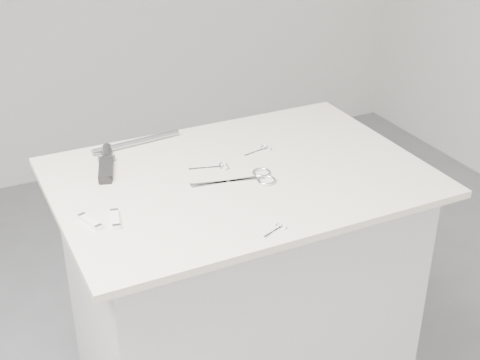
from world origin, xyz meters
name	(u,v)px	position (x,y,z in m)	size (l,w,h in m)	color
plinth	(240,310)	(0.00, 0.00, 0.45)	(0.90, 0.60, 0.90)	#B7B7B5
display_board	(240,177)	(0.00, 0.00, 0.91)	(1.00, 0.70, 0.02)	beige
large_shears	(251,178)	(0.01, -0.04, 0.92)	(0.23, 0.10, 0.01)	silver
embroidery_scissors_a	(216,167)	(-0.04, 0.06, 0.92)	(0.11, 0.06, 0.00)	silver
embroidery_scissors_b	(261,150)	(0.12, 0.11, 0.92)	(0.10, 0.05, 0.00)	silver
tiny_scissors	(277,229)	(-0.05, -0.29, 0.92)	(0.07, 0.04, 0.00)	silver
sheathed_knife	(106,162)	(-0.31, 0.22, 0.93)	(0.09, 0.20, 0.03)	black
pocket_knife_a	(115,219)	(-0.38, -0.09, 0.92)	(0.03, 0.08, 0.01)	white
pocket_knife_b	(90,222)	(-0.43, -0.07, 0.93)	(0.04, 0.08, 0.01)	white
metal_rail	(136,142)	(-0.20, 0.30, 0.93)	(0.02, 0.02, 0.27)	gray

